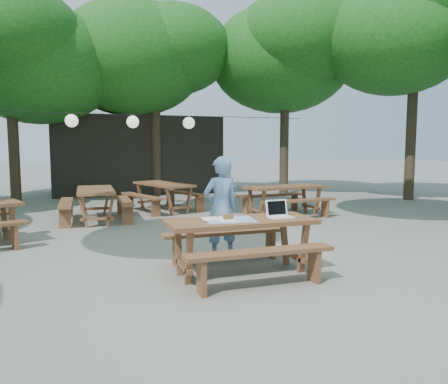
% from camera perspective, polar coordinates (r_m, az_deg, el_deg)
% --- Properties ---
extents(ground, '(80.00, 80.00, 0.00)m').
position_cam_1_polar(ground, '(6.83, -3.02, -8.66)').
color(ground, slate).
rests_on(ground, ground).
extents(pavilion, '(6.00, 3.00, 2.80)m').
position_cam_1_polar(pavilion, '(17.01, -11.40, 4.77)').
color(pavilion, black).
rests_on(pavilion, ground).
extents(main_picnic_table, '(2.00, 1.58, 0.75)m').
position_cam_1_polar(main_picnic_table, '(5.96, 2.24, -7.01)').
color(main_picnic_table, '#54361D').
rests_on(main_picnic_table, ground).
extents(picnic_table_ne, '(2.07, 1.77, 0.75)m').
position_cam_1_polar(picnic_table_ne, '(10.99, 7.91, -1.07)').
color(picnic_table_ne, '#54361D').
rests_on(picnic_table_ne, ground).
extents(picnic_table_far_w, '(1.63, 2.02, 0.75)m').
position_cam_1_polar(picnic_table_far_w, '(10.52, -16.40, -1.57)').
color(picnic_table_far_w, '#54361D').
rests_on(picnic_table_far_w, ground).
extents(picnic_table_far_e, '(2.09, 2.30, 0.75)m').
position_cam_1_polar(picnic_table_far_e, '(11.77, -7.90, -0.60)').
color(picnic_table_far_e, '#54361D').
rests_on(picnic_table_far_e, ground).
extents(woman, '(0.63, 0.48, 1.58)m').
position_cam_1_polar(woman, '(6.64, -0.42, -2.14)').
color(woman, '#7FABE8').
rests_on(woman, ground).
extents(plastic_chair, '(0.51, 0.51, 0.90)m').
position_cam_1_polar(plastic_chair, '(14.67, 0.45, 0.24)').
color(plastic_chair, silver).
rests_on(plastic_chair, ground).
extents(laptop, '(0.35, 0.28, 0.24)m').
position_cam_1_polar(laptop, '(6.08, 7.17, -2.72)').
color(laptop, white).
rests_on(laptop, main_picnic_table).
extents(tabletop_clutter, '(0.72, 0.62, 0.08)m').
position_cam_1_polar(tabletop_clutter, '(5.83, 0.57, -3.55)').
color(tabletop_clutter, '#355EB6').
rests_on(tabletop_clutter, main_picnic_table).
extents(paper_lanterns, '(9.00, 0.34, 0.38)m').
position_cam_1_polar(paper_lanterns, '(12.48, -11.77, 8.98)').
color(paper_lanterns, black).
rests_on(paper_lanterns, ground).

